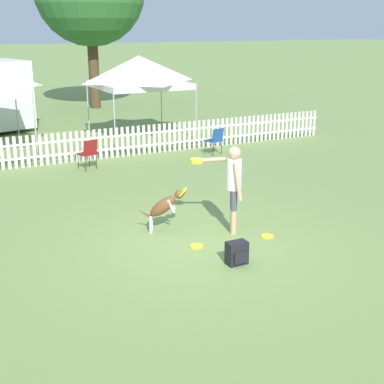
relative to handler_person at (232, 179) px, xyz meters
The scene contains 10 objects.
ground_plane 1.39m from the handler_person, 161.80° to the right, with size 240.00×240.00×0.00m, color olive.
handler_person is the anchor object (origin of this frame).
leaping_dog 1.38m from the handler_person, 153.13° to the left, with size 0.93×0.58×0.91m.
frisbee_near_handler 1.28m from the handler_person, 48.86° to the right, with size 0.25×0.25×0.02m.
frisbee_near_dog 1.45m from the handler_person, 158.64° to the right, with size 0.25×0.25×0.02m.
backpack_on_grass 1.72m from the handler_person, 116.82° to the right, with size 0.35×0.25×0.40m.
picket_fence 6.93m from the handler_person, 97.13° to the left, with size 17.13×0.04×0.91m.
folding_chair_blue_left 6.55m from the handler_person, 63.27° to the left, with size 0.53×0.55×0.82m.
folding_chair_center 5.93m from the handler_person, 100.55° to the left, with size 0.53×0.55×0.85m.
canopy_tent_secondary 9.55m from the handler_person, 78.75° to the left, with size 2.96×2.96×2.86m.
Camera 1 is at (-4.19, -8.00, 3.81)m, focal length 50.00 mm.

